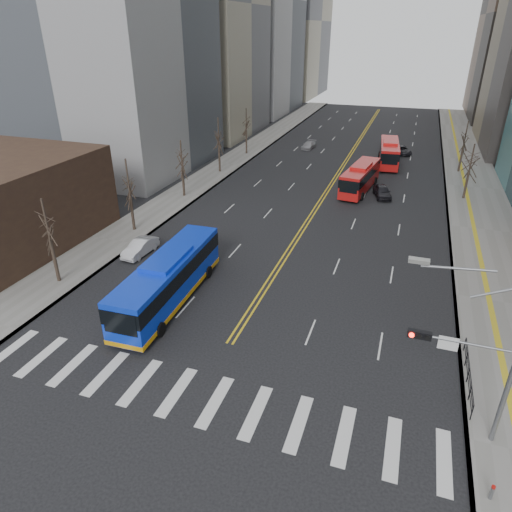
# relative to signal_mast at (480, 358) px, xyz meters

# --- Properties ---
(ground) EXTENTS (220.00, 220.00, 0.00)m
(ground) POSITION_rel_signal_mast_xyz_m (-13.77, -2.00, -4.86)
(ground) COLOR black
(sidewalk_right) EXTENTS (7.00, 130.00, 0.15)m
(sidewalk_right) POSITION_rel_signal_mast_xyz_m (3.73, 43.00, -4.78)
(sidewalk_right) COLOR slate
(sidewalk_right) RESTS_ON ground
(sidewalk_left) EXTENTS (5.00, 130.00, 0.15)m
(sidewalk_left) POSITION_rel_signal_mast_xyz_m (-30.27, 43.00, -4.78)
(sidewalk_left) COLOR slate
(sidewalk_left) RESTS_ON ground
(crosswalk) EXTENTS (26.70, 4.00, 0.01)m
(crosswalk) POSITION_rel_signal_mast_xyz_m (-13.77, -2.00, -4.85)
(crosswalk) COLOR silver
(crosswalk) RESTS_ON ground
(centerline) EXTENTS (0.55, 100.00, 0.01)m
(centerline) POSITION_rel_signal_mast_xyz_m (-13.77, 53.00, -4.85)
(centerline) COLOR gold
(centerline) RESTS_ON ground
(signal_mast) EXTENTS (5.37, 0.37, 9.39)m
(signal_mast) POSITION_rel_signal_mast_xyz_m (0.00, 0.00, 0.00)
(signal_mast) COLOR slate
(signal_mast) RESTS_ON ground
(pedestrian_railing) EXTENTS (0.06, 6.06, 1.02)m
(pedestrian_railing) POSITION_rel_signal_mast_xyz_m (0.53, 4.00, -4.03)
(pedestrian_railing) COLOR black
(pedestrian_railing) RESTS_ON sidewalk_right
(street_trees) EXTENTS (35.20, 47.20, 7.60)m
(street_trees) POSITION_rel_signal_mast_xyz_m (-20.94, 32.55, 0.02)
(street_trees) COLOR black
(street_trees) RESTS_ON ground
(blue_bus) EXTENTS (3.32, 13.06, 3.76)m
(blue_bus) POSITION_rel_signal_mast_xyz_m (-19.91, 6.44, -2.89)
(blue_bus) COLOR #0E32D6
(blue_bus) RESTS_ON ground
(red_bus_near) EXTENTS (3.79, 10.89, 3.40)m
(red_bus_near) POSITION_rel_signal_mast_xyz_m (-10.00, 37.09, -2.96)
(red_bus_near) COLOR red
(red_bus_near) RESTS_ON ground
(red_bus_far) EXTENTS (3.58, 11.26, 3.51)m
(red_bus_far) POSITION_rel_signal_mast_xyz_m (-7.60, 51.16, -2.90)
(red_bus_far) COLOR red
(red_bus_far) RESTS_ON ground
(car_white) EXTENTS (1.71, 4.20, 1.36)m
(car_white) POSITION_rel_signal_mast_xyz_m (-26.27, 12.54, -4.18)
(car_white) COLOR silver
(car_white) RESTS_ON ground
(car_dark_mid) EXTENTS (2.82, 4.52, 1.44)m
(car_dark_mid) POSITION_rel_signal_mast_xyz_m (-7.06, 35.57, -4.14)
(car_dark_mid) COLOR black
(car_dark_mid) RESTS_ON ground
(car_silver) EXTENTS (2.04, 4.19, 1.17)m
(car_silver) POSITION_rel_signal_mast_xyz_m (-21.08, 56.87, -4.27)
(car_silver) COLOR #A09FA4
(car_silver) RESTS_ON ground
(car_dark_far) EXTENTS (3.57, 4.93, 1.25)m
(car_dark_far) POSITION_rel_signal_mast_xyz_m (-5.93, 58.17, -4.23)
(car_dark_far) COLOR black
(car_dark_far) RESTS_ON ground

